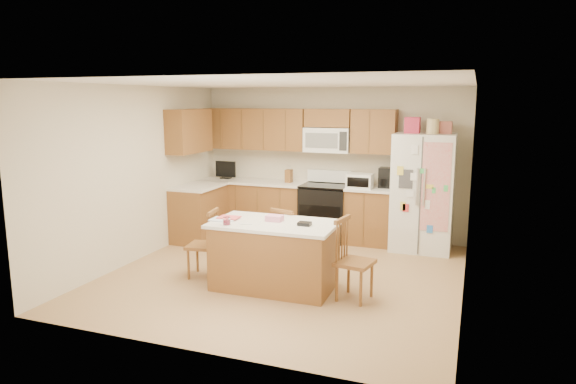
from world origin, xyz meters
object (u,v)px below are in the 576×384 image
at_px(refrigerator, 423,191).
at_px(island, 274,255).
at_px(stove, 325,211).
at_px(windsor_chair_right, 353,262).
at_px(windsor_chair_back, 288,242).
at_px(windsor_chair_left, 204,245).

distance_m(refrigerator, island, 2.84).
bearing_deg(refrigerator, island, -123.22).
xyz_separation_m(stove, windsor_chair_right, (1.03, -2.43, -0.02)).
height_order(island, windsor_chair_back, island).
bearing_deg(windsor_chair_left, refrigerator, 41.84).
xyz_separation_m(refrigerator, windsor_chair_back, (-1.58, -1.73, -0.50)).
relative_size(windsor_chair_left, windsor_chair_back, 1.02).
height_order(refrigerator, windsor_chair_right, refrigerator).
bearing_deg(windsor_chair_left, island, -3.43).
bearing_deg(windsor_chair_right, windsor_chair_back, 148.41).
distance_m(stove, refrigerator, 1.63).
xyz_separation_m(windsor_chair_back, windsor_chair_right, (1.04, -0.64, 0.03)).
distance_m(stove, island, 2.40).
bearing_deg(stove, island, -89.02).
bearing_deg(windsor_chair_left, windsor_chair_back, 29.57).
xyz_separation_m(island, windsor_chair_back, (-0.05, 0.61, -0.00)).
distance_m(stove, windsor_chair_back, 1.79).
bearing_deg(island, windsor_chair_left, 176.57).
bearing_deg(island, stove, 90.98).
bearing_deg(windsor_chair_left, windsor_chair_right, -2.68).
relative_size(windsor_chair_left, windsor_chair_right, 0.94).
relative_size(island, windsor_chair_left, 1.73).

